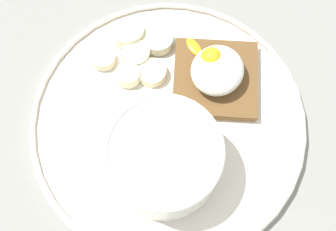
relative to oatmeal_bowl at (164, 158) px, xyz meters
The scene contains 11 objects.
ground_plane 7.17cm from the oatmeal_bowl, 26.05° to the left, with size 120.00×120.00×2.00cm, color gray.
plate 5.99cm from the oatmeal_bowl, 26.05° to the left, with size 29.54×29.54×1.60cm.
oatmeal_bowl is the anchor object (origin of this frame).
toast_slice 11.40cm from the oatmeal_bowl, ahead, with size 12.23×12.23×1.26cm.
poached_egg 11.21cm from the oatmeal_bowl, ahead, with size 5.89×7.95×3.58cm.
banana_slice_front 14.56cm from the oatmeal_bowl, 33.70° to the left, with size 4.87×4.83×1.63cm.
banana_slice_left 11.05cm from the oatmeal_bowl, 52.16° to the left, with size 3.64×3.53×1.73cm.
banana_slice_back 14.11cm from the oatmeal_bowl, 60.01° to the left, with size 3.40×3.33×1.32cm.
banana_slice_right 13.27cm from the oatmeal_bowl, 44.76° to the left, with size 4.16×4.18×1.53cm.
banana_slice_inner 10.83cm from the oatmeal_bowl, 38.17° to the left, with size 4.52×4.53×1.27cm.
banana_slice_outer 15.76cm from the oatmeal_bowl, 45.55° to the left, with size 4.85×4.93×2.12cm.
Camera 1 is at (-14.34, -8.55, 50.04)cm, focal length 50.00 mm.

